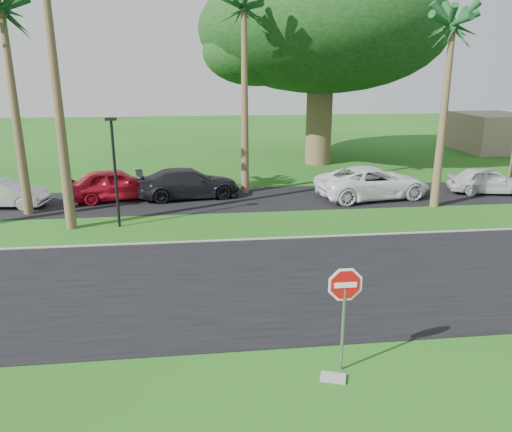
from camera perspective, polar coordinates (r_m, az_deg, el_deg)
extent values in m
plane|color=#1E5014|center=(14.42, 4.33, -10.62)|extent=(120.00, 120.00, 0.00)
cube|color=black|center=(16.19, 2.97, -7.38)|extent=(120.00, 8.00, 0.02)
cube|color=black|center=(26.04, -0.92, 1.98)|extent=(120.00, 5.00, 0.02)
cube|color=gray|center=(19.90, 1.01, -2.63)|extent=(120.00, 0.12, 0.06)
cylinder|color=gray|center=(11.50, 9.88, -12.72)|extent=(0.07, 0.07, 2.00)
cylinder|color=white|center=(11.00, 10.16, -7.72)|extent=(1.05, 0.02, 1.05)
cylinder|color=red|center=(11.00, 10.16, -7.72)|extent=(0.90, 0.02, 0.90)
cube|color=white|center=(11.00, 10.16, -7.72)|extent=(0.50, 0.02, 0.12)
cone|color=brown|center=(24.95, -25.74, 10.20)|extent=(0.44, 0.44, 9.00)
cone|color=brown|center=(21.77, -21.85, 13.26)|extent=(0.44, 0.44, 11.50)
cone|color=brown|center=(26.75, -1.31, 12.67)|extent=(0.44, 0.44, 9.50)
cone|color=brown|center=(25.47, 20.60, 10.31)|extent=(0.44, 0.44, 8.50)
cylinder|color=brown|center=(35.79, 7.20, 10.73)|extent=(1.80, 1.80, 6.00)
ellipsoid|color=black|center=(35.70, 7.57, 20.35)|extent=(16.50, 16.50, 8.25)
cylinder|color=black|center=(21.78, -15.77, 4.50)|extent=(0.12, 0.12, 4.50)
cube|color=black|center=(21.43, -16.26, 10.59)|extent=(0.45, 0.25, 0.12)
imported|color=silver|center=(27.27, -26.84, 2.26)|extent=(4.21, 1.95, 1.33)
imported|color=#AA0E20|center=(26.67, -15.72, 3.48)|extent=(5.10, 3.03, 1.63)
imported|color=black|center=(26.33, -7.73, 3.69)|extent=(5.56, 2.92, 1.54)
imported|color=white|center=(26.74, 13.19, 3.72)|extent=(6.28, 3.66, 1.64)
imported|color=silver|center=(29.82, 25.07, 3.66)|extent=(4.40, 2.45, 1.42)
cube|color=gray|center=(11.67, 8.80, -17.79)|extent=(0.64, 0.51, 0.06)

